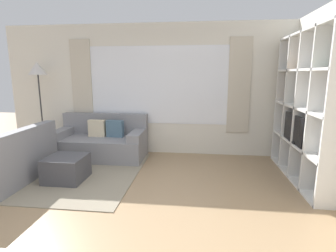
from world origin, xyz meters
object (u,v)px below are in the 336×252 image
at_px(shelving_unit, 308,109).
at_px(floor_lamp, 38,74).
at_px(ottoman, 66,169).
at_px(couch_side, 7,162).
at_px(couch_main, 101,142).

xyz_separation_m(shelving_unit, floor_lamp, (-5.03, 0.89, 0.54)).
bearing_deg(floor_lamp, ottoman, -48.61).
bearing_deg(ottoman, shelving_unit, 8.09).
bearing_deg(shelving_unit, couch_side, -171.76).
xyz_separation_m(couch_main, ottoman, (-0.11, -1.25, -0.11)).
bearing_deg(shelving_unit, floor_lamp, 169.99).
xyz_separation_m(couch_main, couch_side, (-1.01, -1.39, 0.01)).
distance_m(shelving_unit, ottoman, 3.93).
distance_m(couch_main, ottoman, 1.25).
height_order(couch_main, ottoman, couch_main).
relative_size(couch_side, ottoman, 2.66).
height_order(shelving_unit, ottoman, shelving_unit).
xyz_separation_m(couch_side, ottoman, (0.90, 0.14, -0.12)).
distance_m(shelving_unit, couch_main, 3.83).
bearing_deg(couch_main, couch_side, -125.96).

